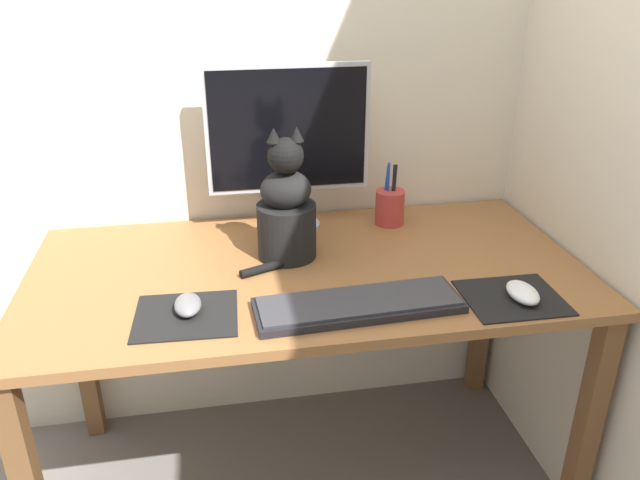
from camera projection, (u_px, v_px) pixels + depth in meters
name	position (u px, v px, depth m)	size (l,w,h in m)	color
ground_plane	(309.00, 474.00, 1.87)	(12.00, 12.00, 0.00)	slate
wall_back	(283.00, 23.00, 1.69)	(7.00, 0.04, 2.50)	beige
wall_side_right	(609.00, 34.00, 1.46)	(0.04, 7.00, 2.50)	beige
desk	(307.00, 297.00, 1.61)	(1.39, 0.71, 0.70)	brown
monitor	(288.00, 140.00, 1.70)	(0.45, 0.17, 0.46)	#B2B2B7
keyboard	(359.00, 304.00, 1.38)	(0.47, 0.17, 0.02)	black
mousepad_left	(186.00, 315.00, 1.36)	(0.23, 0.20, 0.00)	black
mousepad_right	(512.00, 298.00, 1.43)	(0.22, 0.20, 0.00)	black
computer_mouse_left	(188.00, 305.00, 1.37)	(0.06, 0.10, 0.03)	slate
computer_mouse_right	(523.00, 292.00, 1.41)	(0.06, 0.11, 0.03)	white
cat	(286.00, 211.00, 1.58)	(0.21, 0.19, 0.35)	black
pen_cup	(390.00, 207.00, 1.80)	(0.08, 0.08, 0.18)	#B23833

